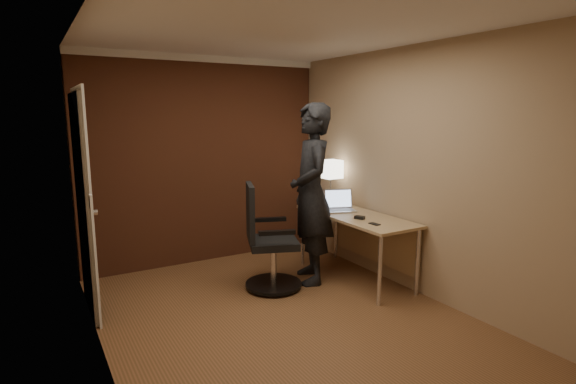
# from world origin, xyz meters

# --- Properties ---
(room) EXTENTS (4.00, 4.00, 4.00)m
(room) POSITION_xyz_m (-0.27, 1.54, 1.37)
(room) COLOR brown
(room) RESTS_ON ground
(desk) EXTENTS (0.60, 1.50, 0.73)m
(desk) POSITION_xyz_m (1.25, 0.50, 0.60)
(desk) COLOR tan
(desk) RESTS_ON ground
(desk_lamp) EXTENTS (0.22, 0.22, 0.54)m
(desk_lamp) POSITION_xyz_m (1.31, 1.16, 1.15)
(desk_lamp) COLOR silver
(desk_lamp) RESTS_ON desk
(laptop) EXTENTS (0.40, 0.36, 0.23)m
(laptop) POSITION_xyz_m (1.17, 0.78, 0.79)
(laptop) COLOR silver
(laptop) RESTS_ON desk
(mouse) EXTENTS (0.10, 0.12, 0.03)m
(mouse) POSITION_xyz_m (1.09, 0.32, 0.75)
(mouse) COLOR black
(mouse) RESTS_ON desk
(phone) EXTENTS (0.07, 0.12, 0.01)m
(phone) POSITION_xyz_m (1.07, 0.06, 0.73)
(phone) COLOR black
(phone) RESTS_ON desk
(office_chair) EXTENTS (0.64, 0.69, 1.09)m
(office_chair) POSITION_xyz_m (0.19, 0.73, 0.48)
(office_chair) COLOR black
(office_chair) RESTS_ON ground
(person) EXTENTS (0.68, 0.83, 1.94)m
(person) POSITION_xyz_m (0.73, 0.70, 0.97)
(person) COLOR black
(person) RESTS_ON ground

